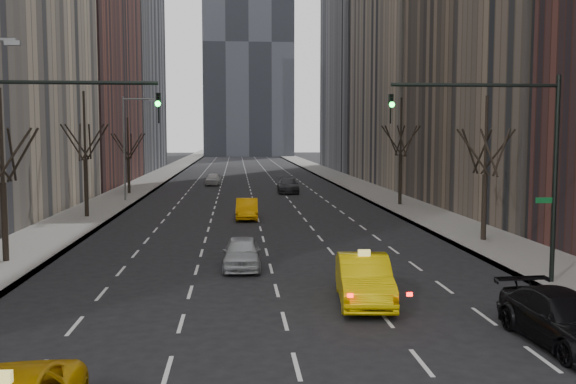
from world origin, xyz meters
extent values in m
cube|color=slate|center=(-12.25, 70.00, 0.07)|extent=(4.50, 320.00, 0.15)
cube|color=slate|center=(12.25, 70.00, 0.07)|extent=(4.50, 320.00, 0.15)
cylinder|color=black|center=(-12.00, 18.00, 1.93)|extent=(0.28, 0.28, 3.57)
cylinder|color=black|center=(-12.00, 18.00, 5.84)|extent=(0.16, 0.16, 4.25)
cylinder|color=black|center=(-11.85, 18.85, 4.95)|extent=(0.42, 1.80, 2.52)
cylinder|color=black|center=(-11.19, 18.29, 4.95)|extent=(1.74, 0.72, 2.52)
cylinder|color=black|center=(-11.34, 17.45, 4.95)|extent=(1.46, 1.25, 2.52)
cylinder|color=black|center=(-12.00, 34.00, 2.15)|extent=(0.28, 0.28, 3.99)
cylinder|color=black|center=(-12.00, 34.00, 6.52)|extent=(0.16, 0.16, 4.75)
cylinder|color=black|center=(-11.85, 34.85, 5.37)|extent=(0.42, 1.80, 2.52)
cylinder|color=black|center=(-11.19, 34.29, 5.37)|extent=(1.74, 0.72, 2.52)
cylinder|color=black|center=(-11.34, 33.45, 5.37)|extent=(1.46, 1.25, 2.52)
cylinder|color=black|center=(-12.15, 33.15, 5.37)|extent=(0.42, 1.80, 2.52)
cylinder|color=black|center=(-12.81, 33.71, 5.37)|extent=(1.74, 0.72, 2.52)
cylinder|color=black|center=(-12.66, 34.55, 5.37)|extent=(1.46, 1.25, 2.52)
cylinder|color=black|center=(-12.00, 52.00, 1.83)|extent=(0.28, 0.28, 3.36)
cylinder|color=black|center=(-12.00, 52.00, 5.51)|extent=(0.16, 0.16, 4.00)
cylinder|color=black|center=(-11.85, 52.85, 4.74)|extent=(0.42, 1.80, 2.52)
cylinder|color=black|center=(-11.19, 52.29, 4.74)|extent=(1.74, 0.72, 2.52)
cylinder|color=black|center=(-11.34, 51.45, 4.74)|extent=(1.46, 1.25, 2.52)
cylinder|color=black|center=(-12.15, 51.15, 4.74)|extent=(0.42, 1.80, 2.52)
cylinder|color=black|center=(-12.81, 51.71, 4.74)|extent=(1.74, 0.72, 2.52)
cylinder|color=black|center=(-12.66, 52.55, 4.74)|extent=(1.46, 1.25, 2.52)
cylinder|color=black|center=(12.00, 22.00, 1.93)|extent=(0.28, 0.28, 3.57)
cylinder|color=black|center=(12.00, 22.00, 5.84)|extent=(0.16, 0.16, 4.25)
cylinder|color=black|center=(12.15, 22.85, 4.95)|extent=(0.42, 1.80, 2.52)
cylinder|color=black|center=(12.81, 22.29, 4.95)|extent=(1.74, 0.72, 2.52)
cylinder|color=black|center=(12.66, 21.45, 4.95)|extent=(1.46, 1.25, 2.52)
cylinder|color=black|center=(11.85, 21.15, 4.95)|extent=(0.42, 1.80, 2.52)
cylinder|color=black|center=(11.19, 21.71, 4.95)|extent=(1.74, 0.72, 2.52)
cylinder|color=black|center=(11.34, 22.55, 4.95)|extent=(1.46, 1.25, 2.52)
cylinder|color=black|center=(12.00, 40.00, 2.15)|extent=(0.28, 0.28, 3.99)
cylinder|color=black|center=(12.00, 40.00, 6.52)|extent=(0.16, 0.16, 4.75)
cylinder|color=black|center=(12.15, 40.85, 5.37)|extent=(0.42, 1.80, 2.52)
cylinder|color=black|center=(12.81, 40.29, 5.37)|extent=(1.74, 0.72, 2.52)
cylinder|color=black|center=(12.66, 39.45, 5.37)|extent=(1.46, 1.25, 2.52)
cylinder|color=black|center=(11.85, 39.15, 5.37)|extent=(0.42, 1.80, 2.52)
cylinder|color=black|center=(11.19, 39.71, 5.37)|extent=(1.74, 0.72, 2.52)
cylinder|color=black|center=(11.34, 40.55, 5.37)|extent=(1.46, 1.25, 2.52)
cylinder|color=black|center=(-7.55, 12.00, 7.75)|extent=(6.50, 0.14, 0.14)
imported|color=black|center=(-4.30, 12.00, 6.85)|extent=(0.18, 0.22, 1.10)
sphere|color=#0CFF33|center=(-4.30, 11.82, 7.00)|extent=(0.20, 0.20, 0.20)
cylinder|color=black|center=(10.80, 12.00, 4.15)|extent=(0.18, 0.18, 8.00)
cylinder|color=black|center=(7.55, 12.00, 7.75)|extent=(6.50, 0.14, 0.14)
imported|color=black|center=(4.30, 12.00, 6.85)|extent=(0.18, 0.22, 1.10)
sphere|color=#0CFF33|center=(4.30, 11.82, 7.00)|extent=(0.20, 0.20, 0.20)
cube|color=#0C5926|center=(10.40, 12.00, 3.35)|extent=(0.70, 0.04, 0.22)
cube|color=slate|center=(-8.70, 10.00, 8.85)|extent=(0.50, 0.22, 0.15)
cylinder|color=slate|center=(-11.20, 45.00, 4.65)|extent=(0.16, 0.16, 9.00)
cylinder|color=slate|center=(-9.90, 45.00, 8.95)|extent=(2.60, 0.14, 0.14)
cube|color=slate|center=(-8.70, 45.00, 8.85)|extent=(0.50, 0.22, 0.15)
imported|color=#D8B604|center=(2.94, 10.01, 0.83)|extent=(2.24, 5.18, 1.66)
imported|color=#A0A3A7|center=(-1.27, 16.19, 0.69)|extent=(1.72, 4.10, 1.38)
imported|color=black|center=(7.62, 5.06, 0.73)|extent=(2.39, 5.19, 1.47)
imported|color=#F99F05|center=(-0.76, 32.78, 0.71)|extent=(1.60, 4.36, 1.43)
imported|color=#2D2D32|center=(3.74, 52.66, 0.74)|extent=(2.23, 5.18, 1.49)
imported|color=silver|center=(-4.16, 63.05, 0.72)|extent=(1.92, 4.29, 1.43)
camera|label=1|loc=(-1.50, -11.79, 5.89)|focal=40.00mm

